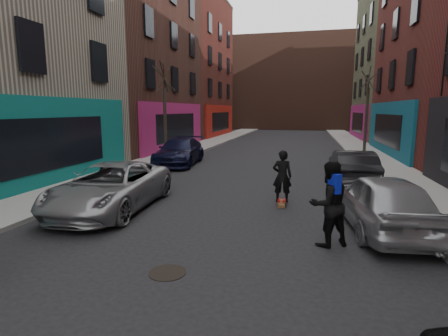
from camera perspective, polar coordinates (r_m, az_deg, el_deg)
The scene contains 14 objects.
sidewalk_left at distance 33.23m, azimuth -1.53°, elevation 4.42°, with size 2.50×84.00×0.13m, color gray.
sidewalk_right at distance 32.40m, azimuth 20.43°, elevation 3.70°, with size 2.50×84.00×0.13m, color gray.
buildings_left at distance 24.46m, azimuth -29.17°, elevation 20.74°, with size 12.00×56.00×16.50m, color #571918.
building_far at distance 58.19m, azimuth 11.36°, elevation 13.25°, with size 40.00×10.00×14.00m, color #47281E.
tree_left_far at distance 21.70m, azimuth -9.67°, elevation 10.36°, with size 2.00×2.00×6.50m, color black, non-canonical shape.
tree_right_far at distance 26.32m, azimuth 22.35°, elevation 9.94°, with size 2.00×2.00×6.80m, color black, non-canonical shape.
parked_left_far at distance 11.10m, azimuth -17.93°, elevation -2.93°, with size 2.33×5.05×1.40m, color gray.
parked_left_end at distance 19.48m, azimuth -7.27°, elevation 2.71°, with size 2.04×5.01×1.45m, color black.
parked_right_far at distance 9.62m, azimuth 24.40°, elevation -5.01°, with size 1.73×4.30×1.46m, color #95979D.
parked_right_end at distance 15.00m, azimuth 20.19°, elevation 0.08°, with size 1.48×4.25×1.40m, color black.
skateboard at distance 11.35m, azimuth 9.36°, elevation -5.71°, with size 0.22×0.80×0.10m, color brown.
skateboarder at distance 11.15m, azimuth 9.48°, elevation -1.33°, with size 0.61×0.40×1.66m, color black.
pedestrian at distance 8.06m, azimuth 16.70°, elevation -5.62°, with size 1.16×1.09×1.90m.
manhole at distance 6.86m, azimuth -9.22°, elevation -16.49°, with size 0.70×0.70×0.01m, color black.
Camera 1 is at (2.19, -2.01, 3.00)m, focal length 28.00 mm.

